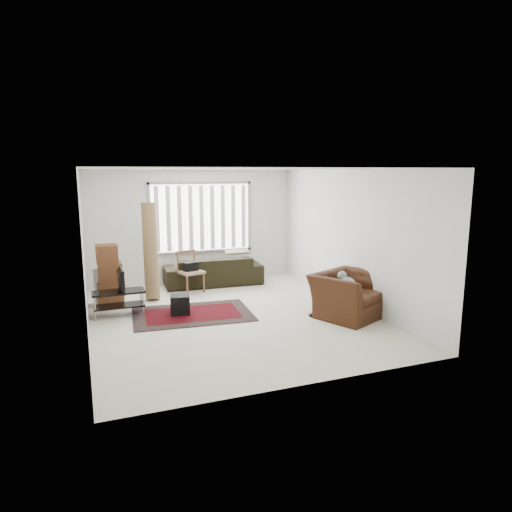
{
  "coord_description": "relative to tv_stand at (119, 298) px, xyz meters",
  "views": [
    {
      "loc": [
        -2.47,
        -7.79,
        2.66
      ],
      "look_at": [
        0.59,
        0.26,
        1.05
      ],
      "focal_mm": 32.0,
      "sensor_mm": 36.0,
      "label": 1
    }
  ],
  "objects": [
    {
      "name": "side_chair",
      "position": [
        1.63,
        1.21,
        0.16
      ],
      "size": [
        0.6,
        0.6,
        0.91
      ],
      "rotation": [
        0.0,
        0.0,
        0.27
      ],
      "color": "#8E735D",
      "rests_on": "ground"
    },
    {
      "name": "room",
      "position": [
        1.98,
        -0.25,
        1.42
      ],
      "size": [
        6.0,
        6.02,
        2.71
      ],
      "color": "beige",
      "rests_on": "ground"
    },
    {
      "name": "moving_boxes",
      "position": [
        -0.11,
        0.84,
        0.23
      ],
      "size": [
        0.51,
        0.47,
        1.22
      ],
      "color": "brown",
      "rests_on": "ground"
    },
    {
      "name": "tv_stand",
      "position": [
        0.0,
        0.0,
        0.0
      ],
      "size": [
        0.94,
        0.42,
        0.47
      ],
      "color": "black",
      "rests_on": "ground"
    },
    {
      "name": "sofa",
      "position": [
        2.28,
        1.69,
        0.1
      ],
      "size": [
        2.33,
        1.11,
        0.88
      ],
      "primitive_type": "imported",
      "rotation": [
        0.0,
        0.0,
        3.09
      ],
      "color": "black",
      "rests_on": "ground"
    },
    {
      "name": "persian_rug",
      "position": [
        1.29,
        -0.43,
        -0.33
      ],
      "size": [
        2.29,
        1.62,
        0.02
      ],
      "color": "black",
      "rests_on": "ground"
    },
    {
      "name": "white_flatpack",
      "position": [
        -0.12,
        0.93,
        0.03
      ],
      "size": [
        0.61,
        0.33,
        0.73
      ],
      "primitive_type": "cube",
      "rotation": [
        -0.2,
        0.0,
        0.17
      ],
      "color": "silver",
      "rests_on": "ground"
    },
    {
      "name": "subwoofer",
      "position": [
        1.08,
        -0.33,
        -0.14
      ],
      "size": [
        0.41,
        0.41,
        0.36
      ],
      "primitive_type": "cube",
      "rotation": [
        0.0,
        0.0,
        -0.17
      ],
      "color": "black",
      "rests_on": "persian_rug"
    },
    {
      "name": "armchair",
      "position": [
        3.99,
        -1.55,
        0.13
      ],
      "size": [
        1.59,
        1.51,
        0.93
      ],
      "rotation": [
        0.0,
        0.0,
        0.42
      ],
      "color": "#371A0B",
      "rests_on": "ground"
    },
    {
      "name": "tv",
      "position": [
        0.0,
        0.0,
        0.35
      ],
      "size": [
        0.1,
        0.76,
        0.44
      ],
      "primitive_type": "imported",
      "rotation": [
        0.0,
        0.0,
        1.57
      ],
      "color": "black",
      "rests_on": "tv_stand"
    },
    {
      "name": "rolled_rug",
      "position": [
        0.76,
        1.03,
        0.67
      ],
      "size": [
        0.37,
        0.73,
        2.02
      ],
      "primitive_type": "cylinder",
      "rotation": [
        -0.21,
        0.0,
        -0.1
      ],
      "color": "olive",
      "rests_on": "ground"
    }
  ]
}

